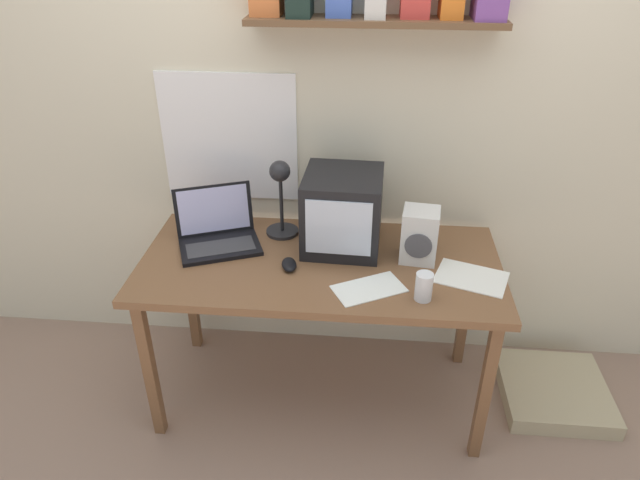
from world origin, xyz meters
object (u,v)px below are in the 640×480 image
Objects in this scene: crt_monitor at (343,211)px; printed_handout at (369,289)px; desk_lamp at (281,191)px; corner_desk at (320,274)px; space_heater at (420,235)px; laptop at (217,230)px; loose_paper_near_laptop at (471,277)px; juice_glass at (424,288)px; computer_mouse at (289,264)px; floor_cushion at (554,391)px.

crt_monitor is 0.39m from printed_handout.
desk_lamp is 0.59m from printed_handout.
space_heater reaches higher than corner_desk.
laptop is 0.87m from space_heater.
space_heater is (0.32, -0.09, -0.05)m from crt_monitor.
loose_paper_near_laptop is (0.53, -0.22, -0.16)m from crt_monitor.
desk_lamp reaches higher than juice_glass.
loose_paper_near_laptop is (0.80, -0.26, -0.22)m from desk_lamp.
corner_desk is at bearing -117.76° from crt_monitor.
desk_lamp is (0.27, 0.08, 0.16)m from laptop.
printed_handout is 0.42m from loose_paper_near_laptop.
laptop is (-0.46, 0.11, 0.13)m from corner_desk.
crt_monitor is at bearing 157.85° from loose_paper_near_laptop.
computer_mouse is 0.37× the size of printed_handout.
corner_desk is 4.68× the size of loose_paper_near_laptop.
printed_handout is (0.12, -0.33, -0.16)m from crt_monitor.
crt_monitor is at bearing -17.27° from desk_lamp.
juice_glass reaches higher than printed_handout.
laptop reaches higher than space_heater.
computer_mouse is 0.35m from printed_handout.
corner_desk is at bearing -35.22° from laptop.
floor_cushion is (1.03, -0.08, -0.88)m from crt_monitor.
corner_desk is at bearing 150.48° from juice_glass.
juice_glass reaches higher than corner_desk.
laptop is 0.93m from juice_glass.
juice_glass is 0.29m from space_heater.
space_heater reaches higher than printed_handout.
printed_handout is 0.64× the size of floor_cushion.
crt_monitor reaches higher than loose_paper_near_laptop.
space_heater is at bearing -12.87° from crt_monitor.
corner_desk is 0.16m from computer_mouse.
desk_lamp is at bearing -6.02° from laptop.
corner_desk is 4.86× the size of printed_handout.
corner_desk is 12.96× the size of computer_mouse.
space_heater is (-0.00, 0.29, 0.06)m from juice_glass.
juice_glass is (0.87, -0.34, -0.01)m from laptop.
crt_monitor reaches higher than space_heater.
laptop is at bearing 155.97° from printed_handout.
laptop is 0.73m from printed_handout.
floor_cushion is (1.57, -0.04, -0.77)m from laptop.
laptop is 0.38m from computer_mouse.
space_heater is at bearing -178.95° from floor_cushion.
laptop reaches higher than loose_paper_near_laptop.
computer_mouse is (-0.12, -0.07, 0.08)m from corner_desk.
desk_lamp reaches higher than laptop.
laptop is at bearing 158.54° from juice_glass.
floor_cushion is at bearing 6.18° from computer_mouse.
desk_lamp is (-0.27, 0.04, 0.06)m from crt_monitor.
printed_handout is 0.96× the size of loose_paper_near_laptop.
desk_lamp reaches higher than computer_mouse.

